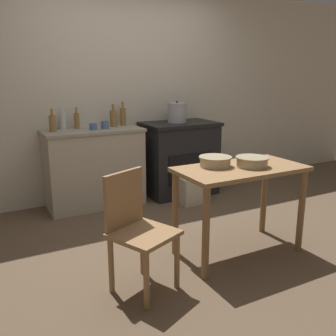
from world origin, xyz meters
name	(u,v)px	position (x,y,z in m)	size (l,w,h in m)	color
ground_plane	(190,238)	(0.00, 0.00, 0.00)	(14.00, 14.00, 0.00)	brown
wall_back	(124,93)	(0.00, 1.58, 1.27)	(8.00, 0.07, 2.55)	beige
counter_cabinet	(94,168)	(-0.50, 1.31, 0.45)	(1.11, 0.52, 0.90)	#B2A893
stove	(179,158)	(0.60, 1.26, 0.46)	(0.92, 0.62, 0.92)	black
work_table	(240,182)	(0.22, -0.43, 0.63)	(1.08, 0.56, 0.76)	#997047
chair	(137,228)	(-0.77, -0.53, 0.46)	(0.53, 0.53, 0.85)	#997047
flour_sack	(192,191)	(0.53, 0.82, 0.16)	(0.29, 0.20, 0.31)	beige
stock_pot	(177,113)	(0.57, 1.26, 1.04)	(0.24, 0.24, 0.27)	#A8A8AD
mixing_bowl_large	(215,161)	(0.04, -0.31, 0.81)	(0.27, 0.27, 0.08)	tan
mixing_bowl_small	(252,161)	(0.31, -0.46, 0.81)	(0.27, 0.27, 0.08)	tan
bottle_far_left	(52,123)	(-0.93, 1.33, 1.00)	(0.07, 0.07, 0.25)	olive
bottle_left	(63,120)	(-0.79, 1.48, 1.00)	(0.07, 0.07, 0.26)	silver
bottle_mid_left	(77,120)	(-0.64, 1.45, 1.00)	(0.06, 0.06, 0.24)	olive
bottle_center_left	(123,116)	(-0.07, 1.46, 1.01)	(0.07, 0.07, 0.28)	olive
bottle_center	(113,118)	(-0.22, 1.39, 1.00)	(0.08, 0.08, 0.26)	olive
cup_center_right	(105,125)	(-0.37, 1.27, 0.95)	(0.09, 0.09, 0.09)	#4C6B99
cup_mid_right	(93,127)	(-0.51, 1.25, 0.94)	(0.08, 0.08, 0.08)	#4C6B99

